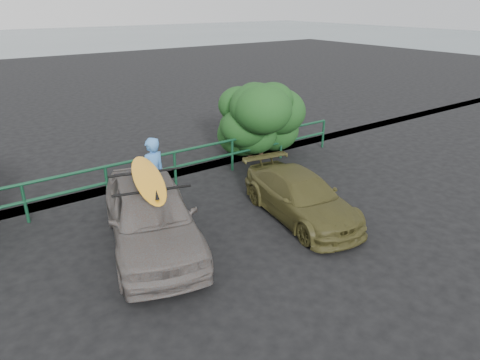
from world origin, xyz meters
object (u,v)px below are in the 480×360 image
object	(u,v)px
olive_vehicle	(301,196)
surfboard	(148,178)
sedan	(151,214)
man	(153,175)
guardrail	(143,176)

from	to	relation	value
olive_vehicle	surfboard	bearing A→B (deg)	174.93
sedan	surfboard	bearing A→B (deg)	0.00
man	surfboard	world-z (taller)	man
man	guardrail	bearing A→B (deg)	-113.07
sedan	olive_vehicle	bearing A→B (deg)	1.89
guardrail	olive_vehicle	xyz separation A→B (m)	(2.60, -3.58, 0.03)
sedan	man	xyz separation A→B (m)	(0.76, 1.51, 0.22)
guardrail	man	size ratio (longest dim) A/B	7.16
guardrail	sedan	distance (m)	2.89
sedan	man	world-z (taller)	man
guardrail	sedan	size ratio (longest dim) A/B	3.17
olive_vehicle	man	world-z (taller)	man
man	surfboard	xyz separation A→B (m)	(-0.76, -1.51, 0.62)
guardrail	surfboard	xyz separation A→B (m)	(-0.96, -2.72, 1.08)
olive_vehicle	man	size ratio (longest dim) A/B	1.94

